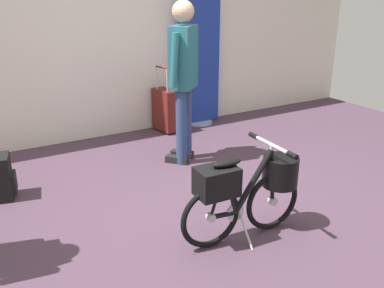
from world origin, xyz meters
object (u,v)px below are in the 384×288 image
at_px(rolling_suitcase, 165,110).
at_px(backpack_on_floor, 1,178).
at_px(folding_bike_foreground, 249,188).
at_px(visitor_browsing, 183,74).
at_px(floor_banner_stand, 199,70).

xyz_separation_m(rolling_suitcase, backpack_on_floor, (-2.05, -0.94, -0.09)).
relative_size(folding_bike_foreground, visitor_browsing, 0.61).
relative_size(floor_banner_stand, backpack_on_floor, 4.13).
bearing_deg(floor_banner_stand, rolling_suitcase, -171.45).
relative_size(floor_banner_stand, rolling_suitcase, 1.94).
bearing_deg(folding_bike_foreground, visitor_browsing, 78.58).
xyz_separation_m(folding_bike_foreground, rolling_suitcase, (0.59, 2.48, -0.10)).
relative_size(folding_bike_foreground, rolling_suitcase, 1.19).
height_order(rolling_suitcase, backpack_on_floor, rolling_suitcase).
xyz_separation_m(visitor_browsing, backpack_on_floor, (-1.77, 0.04, -0.73)).
height_order(floor_banner_stand, rolling_suitcase, floor_banner_stand).
height_order(floor_banner_stand, backpack_on_floor, floor_banner_stand).
bearing_deg(rolling_suitcase, floor_banner_stand, 8.55).
distance_m(folding_bike_foreground, backpack_on_floor, 2.14).
xyz_separation_m(folding_bike_foreground, backpack_on_floor, (-1.47, 1.54, -0.19)).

